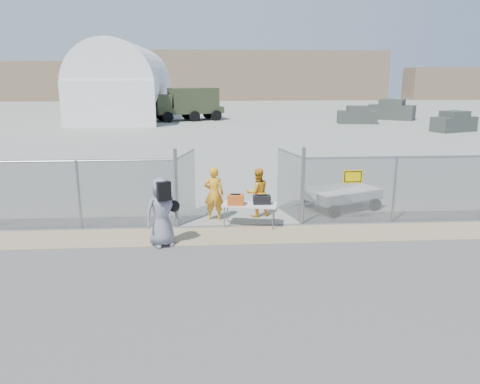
{
  "coord_description": "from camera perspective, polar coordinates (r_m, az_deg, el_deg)",
  "views": [
    {
      "loc": [
        -0.92,
        -12.29,
        4.7
      ],
      "look_at": [
        0.0,
        2.0,
        1.1
      ],
      "focal_mm": 35.0,
      "sensor_mm": 36.0,
      "label": 1
    }
  ],
  "objects": [
    {
      "name": "folding_table",
      "position": [
        14.89,
        1.18,
        -2.81
      ],
      "size": [
        1.83,
        1.06,
        0.73
      ],
      "primitive_type": null,
      "rotation": [
        0.0,
        0.0,
        -0.21
      ],
      "color": "silver",
      "rests_on": "ground"
    },
    {
      "name": "visitor",
      "position": [
        13.22,
        -9.5,
        -2.42
      ],
      "size": [
        1.14,
        0.98,
        1.96
      ],
      "primitive_type": "imported",
      "rotation": [
        0.0,
        0.0,
        0.44
      ],
      "color": "slate",
      "rests_on": "ground"
    },
    {
      "name": "chain_link_fence",
      "position": [
        14.76,
        -0.0,
        0.0
      ],
      "size": [
        40.0,
        0.2,
        2.2
      ],
      "primitive_type": null,
      "color": "gray",
      "rests_on": "ground"
    },
    {
      "name": "orange_bag",
      "position": [
        14.67,
        -0.53,
        -0.95
      ],
      "size": [
        0.54,
        0.39,
        0.32
      ],
      "primitive_type": "cube",
      "rotation": [
        0.0,
        0.0,
        -0.11
      ],
      "color": "#DD5A1B",
      "rests_on": "folding_table"
    },
    {
      "name": "quonset_hangar",
      "position": [
        53.07,
        -13.91,
        12.97
      ],
      "size": [
        9.0,
        18.0,
        8.0
      ],
      "primitive_type": null,
      "color": "white",
      "rests_on": "ground"
    },
    {
      "name": "parked_vehicle_mid",
      "position": [
        53.33,
        17.99,
        9.53
      ],
      "size": [
        5.05,
        4.32,
        2.11
      ],
      "primitive_type": null,
      "rotation": [
        0.0,
        0.0,
        -0.58
      ],
      "color": "#3C423C",
      "rests_on": "ground"
    },
    {
      "name": "parked_vehicle_far",
      "position": [
        43.74,
        24.63,
        7.81
      ],
      "size": [
        4.12,
        2.94,
        1.7
      ],
      "primitive_type": null,
      "rotation": [
        0.0,
        0.0,
        0.37
      ],
      "color": "#3C423C",
      "rests_on": "ground"
    },
    {
      "name": "black_duffel",
      "position": [
        14.79,
        2.67,
        -0.94
      ],
      "size": [
        0.56,
        0.34,
        0.27
      ],
      "primitive_type": "cube",
      "rotation": [
        0.0,
        0.0,
        -0.03
      ],
      "color": "black",
      "rests_on": "folding_table"
    },
    {
      "name": "military_truck",
      "position": [
        49.9,
        -6.3,
        10.57
      ],
      "size": [
        7.49,
        4.78,
        3.35
      ],
      "primitive_type": null,
      "rotation": [
        0.0,
        0.0,
        0.34
      ],
      "color": "#343C23",
      "rests_on": "ground"
    },
    {
      "name": "security_worker_right",
      "position": [
        15.79,
        2.15,
        -0.07
      ],
      "size": [
        0.95,
        0.83,
        1.67
      ],
      "primitive_type": "imported",
      "rotation": [
        0.0,
        0.0,
        3.41
      ],
      "color": "orange",
      "rests_on": "ground"
    },
    {
      "name": "parked_vehicle_near",
      "position": [
        48.03,
        14.08,
        9.1
      ],
      "size": [
        3.91,
        2.16,
        1.68
      ],
      "primitive_type": null,
      "rotation": [
        0.0,
        0.0,
        -0.13
      ],
      "color": "#3C423C",
      "rests_on": "ground"
    },
    {
      "name": "utility_trailer",
      "position": [
        17.12,
        12.33,
        -0.75
      ],
      "size": [
        3.73,
        2.92,
        0.81
      ],
      "primitive_type": null,
      "rotation": [
        0.0,
        0.0,
        0.42
      ],
      "color": "silver",
      "rests_on": "ground"
    },
    {
      "name": "distant_hills",
      "position": [
        90.48,
        0.05,
        14.0
      ],
      "size": [
        140.0,
        6.0,
        9.0
      ],
      "primitive_type": null,
      "color": "#7F684F",
      "rests_on": "ground"
    },
    {
      "name": "tarmac_inside",
      "position": [
        54.5,
        -2.75,
        9.17
      ],
      "size": [
        160.0,
        80.0,
        0.01
      ],
      "primitive_type": "cube",
      "color": "gray",
      "rests_on": "ground"
    },
    {
      "name": "security_worker_left",
      "position": [
        15.41,
        -3.19,
        -0.19
      ],
      "size": [
        0.72,
        0.53,
        1.8
      ],
      "primitive_type": "imported",
      "rotation": [
        0.0,
        0.0,
        2.98
      ],
      "color": "orange",
      "rests_on": "ground"
    },
    {
      "name": "ground",
      "position": [
        13.19,
        0.57,
        -6.77
      ],
      "size": [
        160.0,
        160.0,
        0.0
      ],
      "primitive_type": "plane",
      "color": "#4E4E4E"
    },
    {
      "name": "dirt_strip",
      "position": [
        14.12,
        0.26,
        -5.3
      ],
      "size": [
        44.0,
        1.6,
        0.01
      ],
      "primitive_type": "cube",
      "color": "#9B8463",
      "rests_on": "ground"
    }
  ]
}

